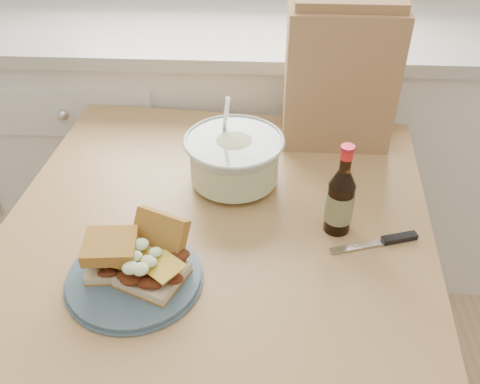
{
  "coord_description": "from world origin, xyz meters",
  "views": [
    {
      "loc": [
        0.12,
        -0.02,
        1.56
      ],
      "look_at": [
        0.07,
        0.88,
        0.87
      ],
      "focal_mm": 40.0,
      "sensor_mm": 36.0,
      "label": 1
    }
  ],
  "objects_px": {
    "plate": "(134,278)",
    "paper_bag": "(340,75)",
    "coleslaw_bowl": "(234,161)",
    "dining_table": "(219,254)",
    "beer_bottle": "(340,200)"
  },
  "relations": [
    {
      "from": "plate",
      "to": "dining_table",
      "type": "bearing_deg",
      "value": 54.23
    },
    {
      "from": "dining_table",
      "to": "beer_bottle",
      "type": "relative_size",
      "value": 4.74
    },
    {
      "from": "coleslaw_bowl",
      "to": "paper_bag",
      "type": "distance_m",
      "value": 0.36
    },
    {
      "from": "dining_table",
      "to": "paper_bag",
      "type": "height_order",
      "value": "paper_bag"
    },
    {
      "from": "plate",
      "to": "coleslaw_bowl",
      "type": "relative_size",
      "value": 1.1
    },
    {
      "from": "beer_bottle",
      "to": "paper_bag",
      "type": "distance_m",
      "value": 0.4
    },
    {
      "from": "dining_table",
      "to": "plate",
      "type": "distance_m",
      "value": 0.28
    },
    {
      "from": "coleslaw_bowl",
      "to": "beer_bottle",
      "type": "height_order",
      "value": "coleslaw_bowl"
    },
    {
      "from": "beer_bottle",
      "to": "dining_table",
      "type": "bearing_deg",
      "value": 170.39
    },
    {
      "from": "dining_table",
      "to": "coleslaw_bowl",
      "type": "relative_size",
      "value": 4.28
    },
    {
      "from": "plate",
      "to": "paper_bag",
      "type": "bearing_deg",
      "value": 52.67
    },
    {
      "from": "plate",
      "to": "paper_bag",
      "type": "distance_m",
      "value": 0.73
    },
    {
      "from": "plate",
      "to": "paper_bag",
      "type": "height_order",
      "value": "paper_bag"
    },
    {
      "from": "coleslaw_bowl",
      "to": "paper_bag",
      "type": "relative_size",
      "value": 0.65
    },
    {
      "from": "dining_table",
      "to": "coleslaw_bowl",
      "type": "distance_m",
      "value": 0.22
    }
  ]
}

